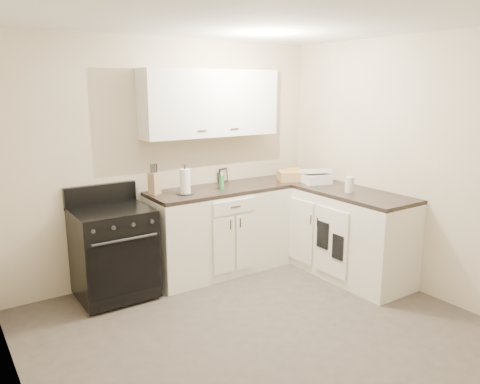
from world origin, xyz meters
TOP-DOWN VIEW (x-y plane):
  - floor at (0.00, 0.00)m, footprint 3.60×3.60m
  - ceiling at (0.00, 0.00)m, footprint 3.60×3.60m
  - wall_back at (0.00, 1.80)m, footprint 3.60×0.00m
  - wall_right at (1.80, 0.00)m, footprint 0.00×3.60m
  - wall_left at (-1.80, 0.00)m, footprint 0.00×3.60m
  - base_cabinets_back at (0.43, 1.50)m, footprint 1.55×0.60m
  - base_cabinets_right at (1.50, 0.85)m, footprint 0.60×1.90m
  - countertop_back at (0.43, 1.50)m, footprint 1.55×0.60m
  - countertop_right at (1.50, 0.85)m, footprint 0.60×1.90m
  - upper_cabinets at (0.43, 1.65)m, footprint 1.55×0.30m
  - stove at (-0.78, 1.48)m, footprint 0.71×0.60m
  - knife_block at (-0.27, 1.61)m, footprint 0.13×0.12m
  - paper_towel at (-0.00, 1.46)m, footprint 0.12×0.12m
  - soap_bottle at (0.41, 1.43)m, footprint 0.06×0.06m
  - picture_frame at (0.65, 1.76)m, footprint 0.13×0.08m
  - wicker_basket at (1.37, 1.39)m, footprint 0.40×0.34m
  - countertop_grill at (1.49, 1.13)m, footprint 0.36×0.35m
  - glass_jar at (1.45, 0.58)m, footprint 0.10×0.10m
  - oven_mitt_near at (1.18, 0.44)m, footprint 0.02×0.15m
  - oven_mitt_far at (1.18, 0.66)m, footprint 0.02×0.16m

SIDE VIEW (x-z plane):
  - floor at x=0.00m, z-range 0.00..0.00m
  - oven_mitt_near at x=1.18m, z-range 0.30..0.56m
  - base_cabinets_back at x=0.43m, z-range 0.00..0.90m
  - base_cabinets_right at x=1.50m, z-range 0.00..0.90m
  - stove at x=-0.78m, z-range 0.03..0.89m
  - oven_mitt_far at x=1.18m, z-range 0.36..0.64m
  - countertop_back at x=0.43m, z-range 0.90..0.94m
  - countertop_right at x=1.50m, z-range 0.90..0.94m
  - countertop_grill at x=1.49m, z-range 0.94..1.05m
  - wicker_basket at x=1.37m, z-range 0.94..1.05m
  - soap_bottle at x=0.41m, z-range 0.94..1.10m
  - glass_jar at x=1.45m, z-range 0.94..1.10m
  - picture_frame at x=0.65m, z-range 0.94..1.10m
  - knife_block at x=-0.27m, z-range 0.94..1.16m
  - paper_towel at x=0.00m, z-range 0.94..1.20m
  - wall_back at x=0.00m, z-range -0.55..3.05m
  - wall_right at x=1.80m, z-range -0.55..3.05m
  - wall_left at x=-1.80m, z-range -0.55..3.05m
  - upper_cabinets at x=0.43m, z-range 1.49..2.19m
  - ceiling at x=0.00m, z-range 2.50..2.50m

